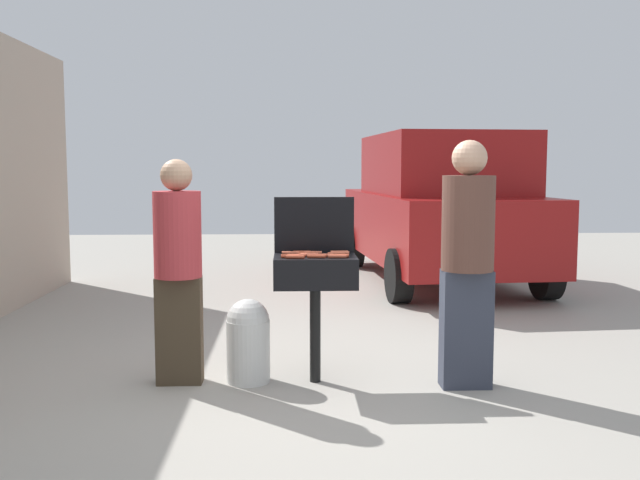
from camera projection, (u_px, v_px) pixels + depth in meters
name	position (u px, v px, depth m)	size (l,w,h in m)	color
ground_plane	(298.00, 391.00, 5.00)	(24.00, 24.00, 0.00)	#9E998E
bbq_grill	(315.00, 276.00, 5.16)	(0.60, 0.44, 0.93)	black
grill_lid_open	(314.00, 225.00, 5.34)	(0.60, 0.05, 0.42)	black
hot_dog_0	(324.00, 255.00, 5.08)	(0.03, 0.03, 0.13)	#B74C33
hot_dog_1	(337.00, 254.00, 5.17)	(0.03, 0.03, 0.13)	#B74C33
hot_dog_2	(309.00, 255.00, 5.12)	(0.03, 0.03, 0.13)	#C6593D
hot_dog_3	(302.00, 252.00, 5.26)	(0.03, 0.03, 0.13)	#AD4228
hot_dog_4	(337.00, 256.00, 5.02)	(0.03, 0.03, 0.13)	#B74C33
hot_dog_5	(290.00, 256.00, 5.03)	(0.03, 0.03, 0.13)	#AD4228
hot_dog_6	(339.00, 252.00, 5.26)	(0.03, 0.03, 0.13)	#C6593D
hot_dog_7	(340.00, 256.00, 5.06)	(0.03, 0.03, 0.13)	#AD4228
hot_dog_8	(307.00, 254.00, 5.18)	(0.03, 0.03, 0.13)	#AD4228
hot_dog_9	(316.00, 256.00, 5.02)	(0.03, 0.03, 0.13)	#AD4228
hot_dog_10	(296.00, 256.00, 5.07)	(0.03, 0.03, 0.13)	#B74C33
hot_dog_11	(340.00, 253.00, 5.21)	(0.03, 0.03, 0.13)	#C6593D
hot_dog_12	(291.00, 253.00, 5.23)	(0.03, 0.03, 0.13)	#C6593D
hot_dog_13	(313.00, 253.00, 5.24)	(0.03, 0.03, 0.13)	#C6593D
hot_dog_14	(295.00, 257.00, 4.99)	(0.03, 0.03, 0.13)	#AD4228
propane_tank	(248.00, 339.00, 5.20)	(0.32, 0.32, 0.62)	silver
person_left	(178.00, 263.00, 5.12)	(0.34, 0.34, 1.63)	#3F3323
person_right	(467.00, 255.00, 5.02)	(0.37, 0.37, 1.77)	#333847
parked_minivan	(439.00, 208.00, 9.76)	(2.31, 4.53, 2.02)	maroon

